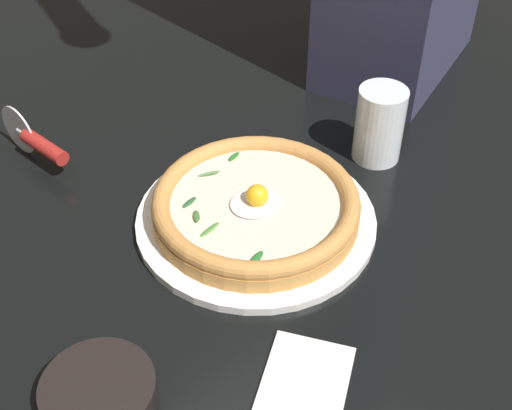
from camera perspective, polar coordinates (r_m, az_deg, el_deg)
ground_plane at (r=0.93m, az=2.88°, el=-2.13°), size 2.40×2.40×0.03m
pizza_plate at (r=0.91m, az=0.00°, el=-1.22°), size 0.32×0.32×0.01m
pizza at (r=0.89m, az=-0.00°, el=-0.01°), size 0.27×0.27×0.06m
side_bowl at (r=0.74m, az=-12.93°, el=-15.05°), size 0.12×0.12×0.03m
pizza_cutter at (r=1.04m, az=-17.82°, el=5.05°), size 0.03×0.15×0.08m
drinking_glass at (r=1.02m, az=10.18°, el=6.22°), size 0.07×0.07×0.11m
folded_napkin at (r=0.74m, az=3.89°, el=-15.19°), size 0.17×0.15×0.01m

